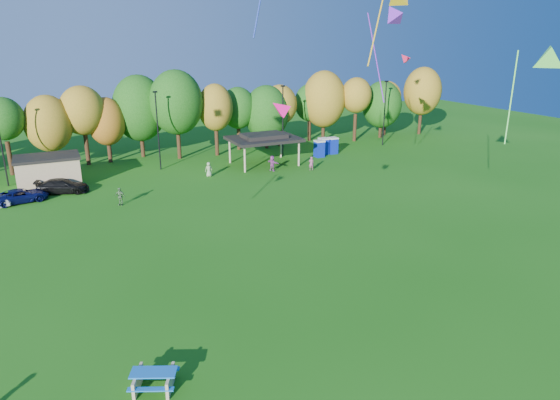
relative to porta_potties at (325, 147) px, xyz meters
name	(u,v)px	position (x,y,z in m)	size (l,w,h in m)	color
ground	(308,366)	(-23.36, -38.20, -1.10)	(160.00, 160.00, 0.00)	#19600F
tree_line	(122,115)	(-24.39, 7.31, 4.82)	(93.57, 10.55, 11.15)	black
lamp_posts	(158,128)	(-21.36, 1.80, 3.80)	(64.50, 0.25, 9.09)	black
utility_building	(49,171)	(-33.36, -0.20, 0.54)	(6.30, 4.30, 3.25)	tan
pavilion	(264,138)	(-9.36, -1.20, 2.13)	(8.20, 6.20, 3.77)	tan
porta_potties	(325,147)	(0.00, 0.00, 0.00)	(3.75, 2.29, 2.18)	#0C229E
picnic_table	(154,379)	(-30.30, -36.60, -0.59)	(2.52, 2.35, 0.87)	tan
car_c	(21,196)	(-35.97, -4.77, -0.45)	(2.15, 4.65, 1.29)	#0C104B
car_d	(63,186)	(-32.29, -3.30, -0.38)	(2.02, 4.96, 1.44)	black
far_person_0	(209,169)	(-17.19, -3.68, -0.28)	(0.80, 0.52, 1.64)	#8CA571
far_person_1	(311,163)	(-5.51, -6.16, -0.29)	(0.59, 0.39, 1.61)	#9F4B72
far_person_2	(272,163)	(-9.74, -4.45, -0.19)	(1.68, 0.53, 1.81)	#A44499
far_person_3	(120,196)	(-27.69, -9.67, -0.26)	(0.99, 0.41, 1.68)	#4E7547
kite_1	(279,108)	(-22.18, -32.44, 10.35)	(1.47, 1.23, 1.28)	#FF0E76
kite_4	(549,53)	(-0.13, -30.77, 12.70)	(4.44, 3.94, 7.93)	#63F456
kite_9	(393,14)	(-6.20, -20.53, 15.58)	(1.91, 5.00, 8.48)	purple
kite_11	(404,58)	(3.55, -10.34, 11.61)	(1.71, 1.79, 1.43)	red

